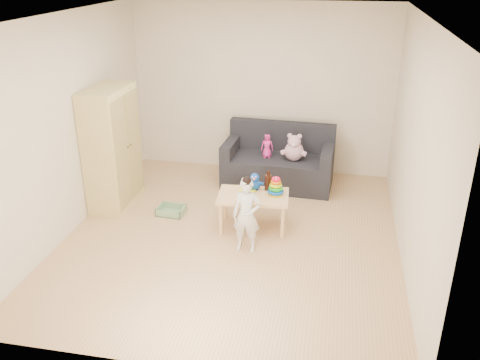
% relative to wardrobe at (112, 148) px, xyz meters
% --- Properties ---
extents(room, '(4.50, 4.50, 4.50)m').
position_rel_wardrobe_xyz_m(room, '(1.76, -0.60, 0.48)').
color(room, tan).
rests_on(room, ground).
extents(wardrobe, '(0.45, 0.91, 1.63)m').
position_rel_wardrobe_xyz_m(wardrobe, '(0.00, 0.00, 0.00)').
color(wardrobe, '#D9C477').
rests_on(wardrobe, ground).
extents(sofa, '(1.64, 0.87, 0.45)m').
position_rel_wardrobe_xyz_m(sofa, '(2.12, 1.05, -0.59)').
color(sofa, black).
rests_on(sofa, ground).
extents(play_table, '(0.91, 0.62, 0.46)m').
position_rel_wardrobe_xyz_m(play_table, '(1.98, -0.34, -0.59)').
color(play_table, '#EAB580').
rests_on(play_table, ground).
extents(storage_bin, '(0.37, 0.29, 0.11)m').
position_rel_wardrobe_xyz_m(storage_bin, '(0.84, -0.18, -0.76)').
color(storage_bin, gray).
rests_on(storage_bin, ground).
extents(toddler, '(0.33, 0.23, 0.88)m').
position_rel_wardrobe_xyz_m(toddler, '(1.99, -0.87, -0.38)').
color(toddler, silver).
rests_on(toddler, ground).
extents(pink_bear, '(0.32, 0.28, 0.34)m').
position_rel_wardrobe_xyz_m(pink_bear, '(2.36, 0.96, -0.20)').
color(pink_bear, '#D49CB3').
rests_on(pink_bear, sofa).
extents(doll, '(0.19, 0.14, 0.35)m').
position_rel_wardrobe_xyz_m(doll, '(1.96, 1.00, -0.19)').
color(doll, '#E62B92').
rests_on(doll, sofa).
extents(ring_stacker, '(0.20, 0.20, 0.23)m').
position_rel_wardrobe_xyz_m(ring_stacker, '(2.25, -0.27, -0.27)').
color(ring_stacker, '#CA9F0A').
rests_on(ring_stacker, play_table).
extents(brown_bottle, '(0.09, 0.09, 0.25)m').
position_rel_wardrobe_xyz_m(brown_bottle, '(2.14, -0.15, -0.25)').
color(brown_bottle, black).
rests_on(brown_bottle, play_table).
extents(blue_plush, '(0.23, 0.21, 0.23)m').
position_rel_wardrobe_xyz_m(blue_plush, '(1.97, -0.17, -0.25)').
color(blue_plush, blue).
rests_on(blue_plush, play_table).
extents(wooden_figure, '(0.05, 0.04, 0.11)m').
position_rel_wardrobe_xyz_m(wooden_figure, '(1.87, -0.32, -0.31)').
color(wooden_figure, brown).
rests_on(wooden_figure, play_table).
extents(yellow_book, '(0.21, 0.21, 0.02)m').
position_rel_wardrobe_xyz_m(yellow_book, '(1.89, -0.23, -0.35)').
color(yellow_book, yellow).
rests_on(yellow_book, play_table).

